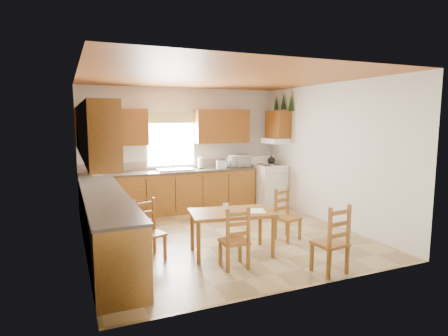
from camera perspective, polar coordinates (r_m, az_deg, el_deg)
name	(u,v)px	position (r m, az deg, el deg)	size (l,w,h in m)	color
floor	(223,236)	(6.63, -0.17, -10.29)	(4.50, 4.50, 0.00)	#9B8456
ceiling	(223,78)	(6.34, -0.18, 13.61)	(4.50, 4.50, 0.00)	brown
wall_left	(81,165)	(5.85, -20.91, 0.37)	(4.50, 4.50, 0.00)	beige
wall_right	(330,154)	(7.51, 15.84, 2.07)	(4.50, 4.50, 0.00)	beige
wall_back	(184,149)	(8.45, -6.15, 2.89)	(4.50, 4.50, 0.00)	beige
wall_front	(299,178)	(4.38, 11.39, -1.55)	(4.50, 4.50, 0.00)	beige
lower_cab_back	(172,192)	(8.19, -7.96, -3.72)	(3.75, 0.60, 0.88)	brown
lower_cab_left	(106,226)	(5.90, -17.49, -8.45)	(0.60, 3.60, 0.88)	brown
counter_back	(171,171)	(8.11, -8.02, -0.53)	(3.75, 0.63, 0.04)	#3F3730
counter_left	(105,196)	(5.79, -17.67, -4.07)	(0.63, 3.60, 0.04)	#3F3730
backsplash	(168,165)	(8.38, -8.55, 0.47)	(3.75, 0.01, 0.18)	gray
upper_cab_back_left	(112,127)	(7.95, -16.63, 5.97)	(1.41, 0.33, 0.75)	brown
upper_cab_back_right	(222,126)	(8.57, -0.32, 6.38)	(1.25, 0.33, 0.75)	brown
upper_cab_left	(92,131)	(5.67, -19.42, 5.35)	(0.33, 3.60, 0.75)	brown
upper_cab_stove	(278,124)	(8.73, 8.24, 6.62)	(0.33, 0.62, 0.62)	brown
range_hood	(276,141)	(8.72, 7.91, 4.13)	(0.44, 0.62, 0.12)	silver
window_frame	(171,140)	(8.33, -8.09, 4.17)	(1.13, 0.02, 1.18)	silver
window_pane	(171,141)	(8.32, -8.08, 4.17)	(1.05, 0.01, 1.10)	white
window_valance	(171,118)	(8.29, -8.10, 7.61)	(1.19, 0.01, 0.24)	#577C3C
sink_basin	(175,169)	(8.13, -7.51, -0.22)	(0.75, 0.45, 0.04)	silver
pine_decal_a	(291,103)	(8.54, 10.19, 9.78)	(0.22, 0.22, 0.36)	#123713
pine_decal_b	(283,101)	(8.81, 9.04, 10.00)	(0.22, 0.22, 0.36)	#123713
pine_decal_c	(276,104)	(9.08, 7.94, 9.69)	(0.22, 0.22, 0.36)	#123713
stove	(269,186)	(8.80, 6.81, -2.67)	(0.64, 0.66, 0.95)	silver
coffeemaker	(97,167)	(7.85, -18.82, 0.20)	(0.19, 0.23, 0.32)	silver
paper_towel	(200,163)	(8.33, -3.63, 0.74)	(0.11, 0.11, 0.25)	white
toaster	(221,164)	(8.40, -0.39, 0.57)	(0.22, 0.14, 0.18)	silver
microwave	(239,161)	(8.64, 2.24, 1.11)	(0.47, 0.34, 0.28)	silver
dining_table	(232,233)	(5.70, 1.16, -9.82)	(1.23, 0.70, 0.66)	brown
chair_near_left	(234,237)	(5.19, 1.55, -10.47)	(0.36, 0.34, 0.85)	brown
chair_near_right	(330,239)	(5.19, 15.84, -10.33)	(0.39, 0.37, 0.92)	brown
chair_far_left	(150,230)	(5.58, -11.18, -9.27)	(0.36, 0.34, 0.86)	brown
chair_far_right	(288,215)	(6.42, 9.70, -7.02)	(0.36, 0.34, 0.86)	brown
table_paper	(257,211)	(5.67, 5.05, -6.49)	(0.23, 0.31, 0.00)	white
table_card	(226,207)	(5.65, 0.26, -5.94)	(0.08, 0.02, 0.11)	white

